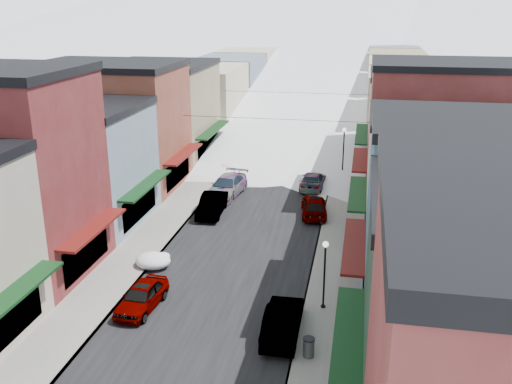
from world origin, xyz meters
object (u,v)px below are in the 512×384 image
at_px(car_silver_sedan, 142,296).
at_px(car_dark_hatch, 212,204).
at_px(car_green_sedan, 283,320).
at_px(trash_can, 309,347).
at_px(streetlamp_near, 325,266).

xyz_separation_m(car_silver_sedan, car_dark_hatch, (0.01, 14.70, 0.09)).
bearing_deg(car_dark_hatch, car_green_sedan, -66.39).
distance_m(trash_can, streetlamp_near, 5.06).
xyz_separation_m(car_silver_sedan, trash_can, (9.38, -2.94, -0.08)).
bearing_deg(streetlamp_near, car_silver_sedan, -169.98).
xyz_separation_m(car_dark_hatch, trash_can, (9.37, -17.64, -0.17)).
xyz_separation_m(car_dark_hatch, car_green_sedan, (7.87, -15.83, -0.01)).
distance_m(car_dark_hatch, trash_can, 19.98).
relative_size(car_silver_sedan, trash_can, 4.39).
bearing_deg(car_silver_sedan, streetlamp_near, 14.72).
relative_size(car_green_sedan, trash_can, 5.03).
relative_size(trash_can, streetlamp_near, 0.25).
xyz_separation_m(car_silver_sedan, car_green_sedan, (7.89, -1.13, 0.08)).
xyz_separation_m(car_silver_sedan, streetlamp_near, (9.70, 1.71, 1.87)).
xyz_separation_m(car_green_sedan, streetlamp_near, (1.82, 2.84, 1.79)).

